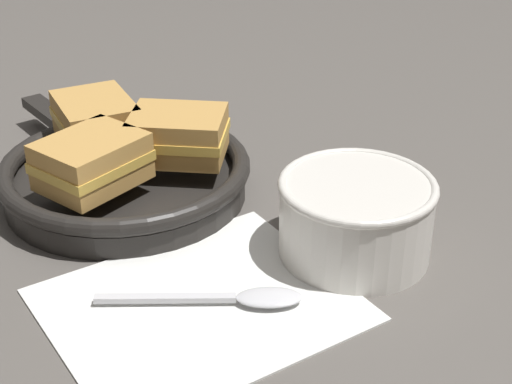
# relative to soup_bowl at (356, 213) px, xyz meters

# --- Properties ---
(ground_plane) EXTENTS (4.00, 4.00, 0.00)m
(ground_plane) POSITION_rel_soup_bowl_xyz_m (-0.06, 0.10, -0.04)
(ground_plane) COLOR #56514C
(napkin) EXTENTS (0.26, 0.23, 0.00)m
(napkin) POSITION_rel_soup_bowl_xyz_m (-0.15, 0.03, -0.04)
(napkin) COLOR white
(napkin) RESTS_ON ground_plane
(soup_bowl) EXTENTS (0.14, 0.14, 0.07)m
(soup_bowl) POSITION_rel_soup_bowl_xyz_m (0.00, 0.00, 0.00)
(soup_bowl) COLOR silver
(soup_bowl) RESTS_ON ground_plane
(spoon) EXTENTS (0.14, 0.12, 0.01)m
(spoon) POSITION_rel_soup_bowl_xyz_m (-0.13, 0.01, -0.03)
(spoon) COLOR silver
(spoon) RESTS_ON napkin
(skillet) EXTENTS (0.25, 0.36, 0.04)m
(skillet) POSITION_rel_soup_bowl_xyz_m (-0.10, 0.23, -0.02)
(skillet) COLOR black
(skillet) RESTS_ON ground_plane
(sandwich_near_left) EXTENTS (0.11, 0.09, 0.05)m
(sandwich_near_left) POSITION_rel_soup_bowl_xyz_m (-0.15, 0.20, 0.02)
(sandwich_near_left) COLOR #C18E47
(sandwich_near_left) RESTS_ON skillet
(sandwich_near_right) EXTENTS (0.12, 0.12, 0.05)m
(sandwich_near_right) POSITION_rel_soup_bowl_xyz_m (-0.05, 0.20, 0.02)
(sandwich_near_right) COLOR #C18E47
(sandwich_near_right) RESTS_ON skillet
(sandwich_far_left) EXTENTS (0.10, 0.11, 0.05)m
(sandwich_far_left) POSITION_rel_soup_bowl_xyz_m (-0.10, 0.28, 0.02)
(sandwich_far_left) COLOR #C18E47
(sandwich_far_left) RESTS_ON skillet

